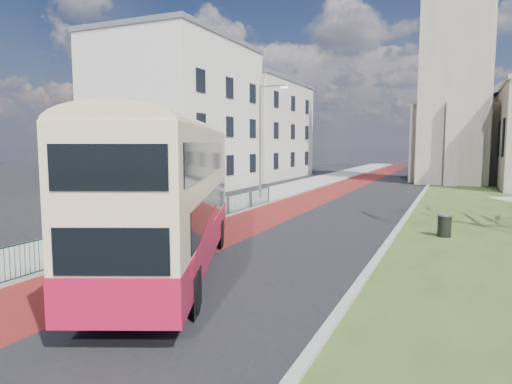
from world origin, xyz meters
The scene contains 13 objects.
ground centered at (0.00, 0.00, 0.00)m, with size 160.00×160.00×0.00m, color black.
road_carriageway centered at (1.50, 20.00, 0.01)m, with size 9.00×120.00×0.01m, color black.
bus_lane centered at (-1.20, 20.00, 0.01)m, with size 3.40×120.00×0.01m, color #591414.
pavement_west centered at (-5.00, 20.00, 0.06)m, with size 4.00×120.00×0.12m, color gray.
kerb_west centered at (-3.00, 20.00, 0.07)m, with size 0.25×120.00×0.13m, color #999993.
kerb_east centered at (6.10, 22.00, 0.07)m, with size 0.25×80.00×0.13m, color #999993.
pedestrian_railing centered at (-2.95, 4.00, 0.55)m, with size 0.07×24.00×1.12m.
gothic_church centered at (12.56, 38.00, 13.13)m, with size 16.38×18.00×40.00m.
street_block_near centered at (-14.00, 22.00, 6.51)m, with size 10.30×14.30×13.00m.
street_block_far centered at (-14.00, 38.00, 5.76)m, with size 10.30×16.30×11.50m.
streetlamp centered at (-4.35, 18.00, 4.59)m, with size 2.13×0.18×8.00m.
bus centered at (0.58, -0.78, 2.61)m, with size 6.64×11.04×4.57m.
litter_bin centered at (8.09, 8.49, 0.52)m, with size 0.67×0.67×0.96m.
Camera 1 is at (8.44, -12.20, 3.96)m, focal length 32.00 mm.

